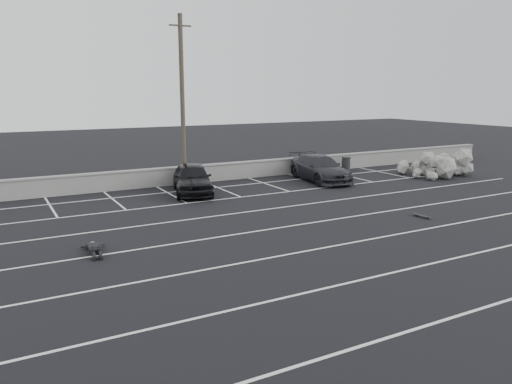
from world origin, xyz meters
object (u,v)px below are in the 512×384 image
car_left (192,178)px  riprap_pile (441,168)px  utility_pole (182,102)px  skateboard (422,216)px  car_right (320,168)px  trash_bin (346,164)px  person (94,245)px

car_left → riprap_pile: bearing=8.2°
utility_pole → skateboard: (6.54, -11.78, -4.76)m
car_right → trash_bin: car_right is taller
person → skateboard: size_ratio=2.81×
car_right → skateboard: 9.64m
car_left → utility_pole: (0.31, 2.01, 4.02)m
utility_pole → skateboard: size_ratio=12.17×
car_left → trash_bin: bearing=25.9°
person → utility_pole: bearing=58.8°
car_left → car_right: car_left is taller
trash_bin → skateboard: (-5.15, -11.66, -0.42)m
riprap_pile → skateboard: riprap_pile is taller
car_right → utility_pole: (-7.95, 2.27, 4.06)m
car_left → skateboard: size_ratio=6.11×
skateboard → car_right: bearing=77.7°
car_left → trash_bin: size_ratio=4.91×
car_left → utility_pole: 4.51m
car_right → car_left: bearing=-173.7°
trash_bin → skateboard: trash_bin is taller
riprap_pile → person: (-22.94, -5.14, -0.30)m
car_left → utility_pole: bearing=98.0°
car_left → riprap_pile: (16.26, -2.50, -0.30)m
car_left → utility_pole: utility_pole is taller
car_right → riprap_pile: size_ratio=1.10×
car_right → person: (-14.95, -7.37, -0.56)m
car_right → riprap_pile: 8.31m
trash_bin → utility_pole: bearing=179.4°
car_left → skateboard: bearing=-38.0°
car_right → trash_bin: (3.75, 2.16, -0.28)m
car_left → person: car_left is taller
car_right → person: size_ratio=2.41×
car_right → utility_pole: utility_pole is taller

